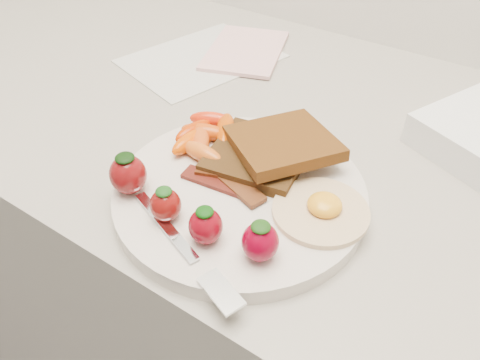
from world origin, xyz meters
The scene contains 11 objects.
counter centered at (0.00, 1.70, 0.45)m, with size 2.00×0.60×0.90m, color gray.
plate centered at (0.01, 1.54, 0.91)m, with size 0.27×0.27×0.02m, color beige.
toast_lower centered at (0.00, 1.59, 0.93)m, with size 0.10×0.10×0.01m, color black.
toast_upper centered at (0.02, 1.61, 0.94)m, with size 0.11×0.11×0.01m, color #38220A.
fried_egg centered at (0.10, 1.56, 0.92)m, with size 0.13×0.13×0.02m.
bacon_strips centered at (0.00, 1.54, 0.92)m, with size 0.10×0.06×0.01m.
baby_carrots centered at (-0.07, 1.59, 0.93)m, with size 0.09×0.11×0.02m.
strawberries centered at (-0.01, 1.47, 0.94)m, with size 0.20×0.05×0.05m.
fork centered at (0.02, 1.44, 0.92)m, with size 0.17×0.07×0.00m.
paper_sheet centered at (-0.23, 1.78, 0.90)m, with size 0.17×0.23×0.00m, color silver.
notepad centered at (-0.18, 1.84, 0.91)m, with size 0.12×0.17×0.01m, color beige.
Camera 1 is at (0.22, 1.24, 1.25)m, focal length 35.00 mm.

